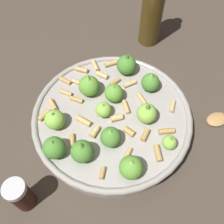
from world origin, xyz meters
The scene contains 4 objects.
ground_plane centered at (0.00, 0.00, 0.00)m, with size 2.40×2.40×0.00m, color #42382D.
cooking_pan centered at (0.00, 0.00, 0.03)m, with size 0.34×0.34×0.10m.
pepper_shaker centered at (-0.11, 0.21, 0.04)m, with size 0.04×0.04×0.09m.
olive_oil_bottle centered at (0.24, -0.19, 0.10)m, with size 0.06×0.06×0.24m.
Camera 1 is at (-0.28, 0.09, 0.51)m, focal length 40.93 mm.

